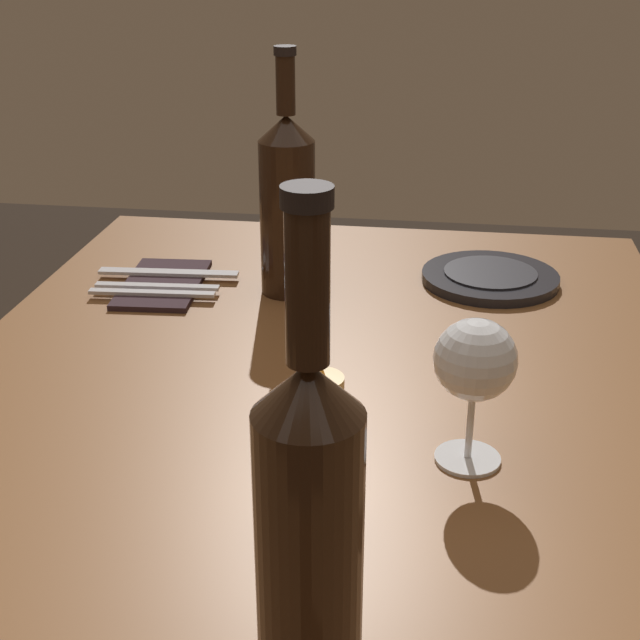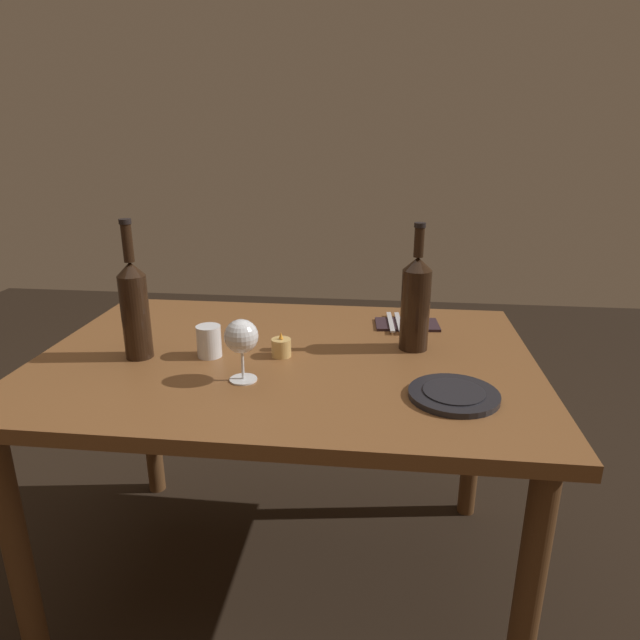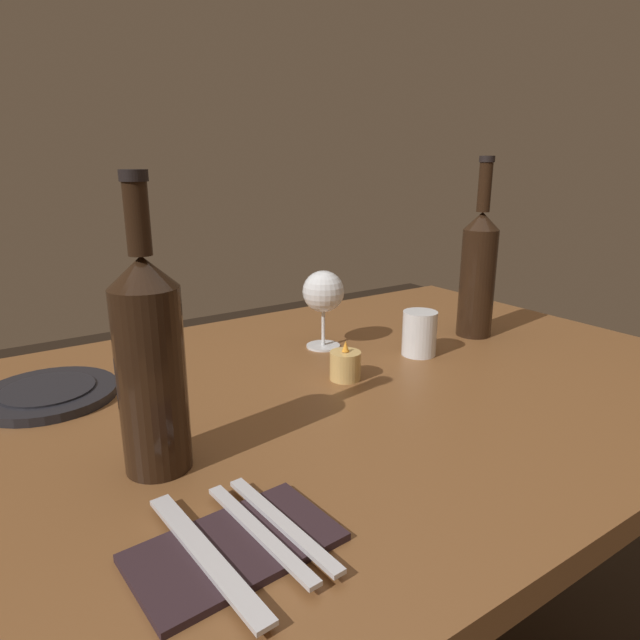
{
  "view_description": "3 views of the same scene",
  "coord_description": "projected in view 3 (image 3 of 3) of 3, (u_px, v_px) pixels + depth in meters",
  "views": [
    {
      "loc": [
        -0.84,
        -0.13,
        1.23
      ],
      "look_at": [
        0.06,
        -0.0,
        0.82
      ],
      "focal_mm": 50.01,
      "sensor_mm": 36.0,
      "label": 1
    },
    {
      "loc": [
        0.25,
        -1.34,
        1.3
      ],
      "look_at": [
        0.09,
        0.06,
        0.82
      ],
      "focal_mm": 31.06,
      "sensor_mm": 36.0,
      "label": 2
    },
    {
      "loc": [
        0.51,
        0.67,
        1.09
      ],
      "look_at": [
        0.02,
        -0.04,
        0.84
      ],
      "focal_mm": 30.84,
      "sensor_mm": 36.0,
      "label": 3
    }
  ],
  "objects": [
    {
      "name": "wine_bottle",
      "position": [
        478.0,
        270.0,
        1.12
      ],
      "size": [
        0.07,
        0.07,
        0.36
      ],
      "color": "black",
      "rests_on": "dining_table"
    },
    {
      "name": "votive_candle",
      "position": [
        345.0,
        366.0,
        0.91
      ],
      "size": [
        0.05,
        0.05,
        0.07
      ],
      "color": "#DBB266",
      "rests_on": "dining_table"
    },
    {
      "name": "table_knife",
      "position": [
        205.0,
        554.0,
        0.49
      ],
      "size": [
        0.03,
        0.21,
        0.0
      ],
      "color": "silver",
      "rests_on": "folded_napkin"
    },
    {
      "name": "wine_glass_left",
      "position": [
        323.0,
        293.0,
        1.05
      ],
      "size": [
        0.08,
        0.08,
        0.15
      ],
      "color": "white",
      "rests_on": "dining_table"
    },
    {
      "name": "dinner_plate",
      "position": [
        48.0,
        393.0,
        0.84
      ],
      "size": [
        0.2,
        0.2,
        0.02
      ],
      "color": "black",
      "rests_on": "dining_table"
    },
    {
      "name": "folded_napkin",
      "position": [
        235.0,
        547.0,
        0.51
      ],
      "size": [
        0.2,
        0.12,
        0.01
      ],
      "color": "#2D1E23",
      "rests_on": "dining_table"
    },
    {
      "name": "water_tumbler",
      "position": [
        419.0,
        336.0,
        1.03
      ],
      "size": [
        0.06,
        0.06,
        0.08
      ],
      "color": "white",
      "rests_on": "dining_table"
    },
    {
      "name": "fork_inner",
      "position": [
        259.0,
        532.0,
        0.52
      ],
      "size": [
        0.03,
        0.18,
        0.0
      ],
      "color": "silver",
      "rests_on": "folded_napkin"
    },
    {
      "name": "fork_outer",
      "position": [
        282.0,
        522.0,
        0.54
      ],
      "size": [
        0.03,
        0.18,
        0.0
      ],
      "color": "silver",
      "rests_on": "folded_napkin"
    },
    {
      "name": "wine_bottle_second",
      "position": [
        150.0,
        361.0,
        0.62
      ],
      "size": [
        0.08,
        0.08,
        0.34
      ],
      "color": "black",
      "rests_on": "dining_table"
    },
    {
      "name": "dining_table",
      "position": [
        345.0,
        432.0,
        0.93
      ],
      "size": [
        1.3,
        0.9,
        0.74
      ],
      "color": "brown",
      "rests_on": "ground"
    }
  ]
}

